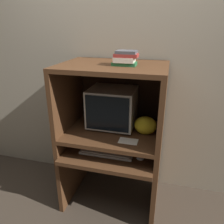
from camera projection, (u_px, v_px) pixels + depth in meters
The scene contains 11 objects.
ground_plane at pixel (104, 221), 2.01m from camera, with size 12.00×12.00×0.00m, color #3D3328.
wall_back at pixel (123, 66), 2.16m from camera, with size 6.00×0.06×2.60m.
desk_base at pixel (112, 167), 2.11m from camera, with size 0.89×0.71×0.61m.
desk_monitor_shelf at pixel (113, 134), 2.02m from camera, with size 0.89×0.66×0.16m.
hutch_upper at pixel (114, 87), 1.89m from camera, with size 0.89×0.66×0.60m.
crt_monitor at pixel (112, 107), 2.02m from camera, with size 0.42×0.37×0.37m.
keyboard at pixel (106, 153), 1.94m from camera, with size 0.47×0.14×0.03m.
mouse at pixel (140, 159), 1.85m from camera, with size 0.06×0.04×0.03m.
snack_bag at pixel (145, 125), 1.92m from camera, with size 0.20×0.15×0.16m.
book_stack at pixel (125, 58), 1.70m from camera, with size 0.20×0.14×0.12m.
paper_card at pixel (128, 141), 1.82m from camera, with size 0.16×0.10×0.00m.
Camera 1 is at (0.46, -1.42, 1.68)m, focal length 35.00 mm.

